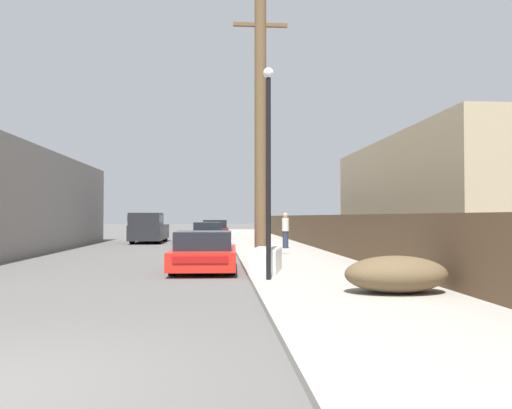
{
  "coord_description": "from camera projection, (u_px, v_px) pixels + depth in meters",
  "views": [
    {
      "loc": [
        2.37,
        -4.84,
        1.65
      ],
      "look_at": [
        3.54,
        10.14,
        2.01
      ],
      "focal_mm": 35.0,
      "sensor_mm": 36.0,
      "label": 1
    }
  ],
  "objects": [
    {
      "name": "parked_sports_car_red",
      "position": [
        204.0,
        253.0,
        15.1
      ],
      "size": [
        2.02,
        4.18,
        1.21
      ],
      "rotation": [
        0.0,
        0.0,
        -0.03
      ],
      "color": "red",
      "rests_on": "ground"
    },
    {
      "name": "street_lamp",
      "position": [
        268.0,
        157.0,
        12.14
      ],
      "size": [
        0.26,
        0.26,
        5.17
      ],
      "color": "black",
      "rests_on": "sidewalk_curb"
    },
    {
      "name": "pedestrian",
      "position": [
        285.0,
        230.0,
        24.14
      ],
      "size": [
        0.34,
        0.34,
        1.72
      ],
      "color": "#282D42",
      "rests_on": "sidewalk_curb"
    },
    {
      "name": "building_right_house",
      "position": [
        446.0,
        196.0,
        22.69
      ],
      "size": [
        6.0,
        15.07,
        5.13
      ],
      "primitive_type": "cube",
      "color": "tan",
      "rests_on": "ground"
    },
    {
      "name": "utility_pole",
      "position": [
        260.0,
        128.0,
        16.47
      ],
      "size": [
        1.8,
        0.39,
        8.77
      ],
      "color": "brown",
      "rests_on": "sidewalk_curb"
    },
    {
      "name": "discarded_fridge",
      "position": [
        266.0,
        260.0,
        13.73
      ],
      "size": [
        1.07,
        1.88,
        0.68
      ],
      "rotation": [
        0.0,
        0.0,
        -0.22
      ],
      "color": "silver",
      "rests_on": "sidewalk_curb"
    },
    {
      "name": "brush_pile",
      "position": [
        396.0,
        274.0,
        9.99
      ],
      "size": [
        2.08,
        1.31,
        0.74
      ],
      "color": "brown",
      "rests_on": "sidewalk_curb"
    },
    {
      "name": "sidewalk_curb",
      "position": [
        268.0,
        244.0,
        28.43
      ],
      "size": [
        4.2,
        63.0,
        0.12
      ],
      "primitive_type": "cube",
      "color": "#9E998E",
      "rests_on": "ground"
    },
    {
      "name": "car_parked_mid",
      "position": [
        207.0,
        235.0,
        27.08
      ],
      "size": [
        1.89,
        4.15,
        1.34
      ],
      "rotation": [
        0.0,
        0.0,
        0.04
      ],
      "color": "black",
      "rests_on": "ground"
    },
    {
      "name": "pickup_truck",
      "position": [
        149.0,
        228.0,
        31.23
      ],
      "size": [
        1.96,
        5.34,
        1.87
      ],
      "rotation": [
        0.0,
        0.0,
        3.13
      ],
      "color": "#232328",
      "rests_on": "ground"
    },
    {
      "name": "wooden_fence",
      "position": [
        306.0,
        230.0,
        27.3
      ],
      "size": [
        0.08,
        45.4,
        1.6
      ],
      "primitive_type": "cube",
      "color": "brown",
      "rests_on": "sidewalk_curb"
    },
    {
      "name": "car_parked_far",
      "position": [
        215.0,
        231.0,
        35.38
      ],
      "size": [
        1.99,
        4.71,
        1.41
      ],
      "rotation": [
        0.0,
        0.0,
        -0.02
      ],
      "color": "#5B1E19",
      "rests_on": "ground"
    }
  ]
}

